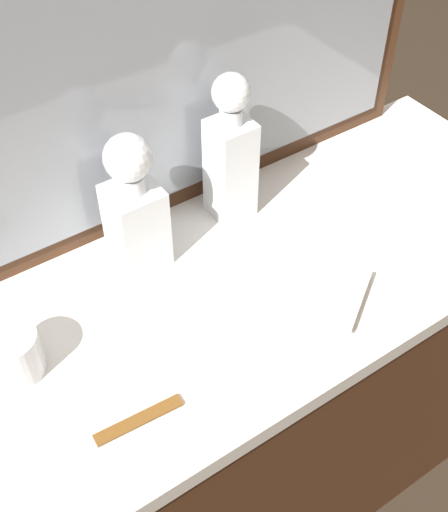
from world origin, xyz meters
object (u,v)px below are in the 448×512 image
Objects in this scene: crystal_decanter_left at (135,214)px; tortoiseshell_comb at (139,420)px; crystal_decanter_rear at (231,162)px; silver_brush_far_left at (346,299)px; crystal_tumbler_far_left at (14,355)px.

crystal_decanter_left reaches higher than tortoiseshell_comb.
silver_brush_far_left is (0.03, -0.31, -0.11)m from crystal_decanter_rear.
crystal_decanter_left is 0.30m from crystal_tumbler_far_left.
crystal_tumbler_far_left is at bearing 160.01° from silver_brush_far_left.
crystal_decanter_left is 0.35m from tortoiseshell_comb.
crystal_decanter_rear is at bearing 95.06° from silver_brush_far_left.
crystal_decanter_left is 3.04× the size of crystal_tumbler_far_left.
crystal_decanter_left is 0.21m from crystal_decanter_rear.
tortoiseshell_comb is (0.11, -0.19, -0.03)m from crystal_tumbler_far_left.
crystal_decanter_left is 1.83× the size of silver_brush_far_left.
crystal_decanter_left is 0.39m from silver_brush_far_left.
crystal_decanter_rear reaches higher than crystal_tumbler_far_left.
tortoiseshell_comb is (-0.40, -0.00, -0.01)m from silver_brush_far_left.
crystal_decanter_rear is 3.39× the size of crystal_tumbler_far_left.
silver_brush_far_left reaches higher than tortoiseshell_comb.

